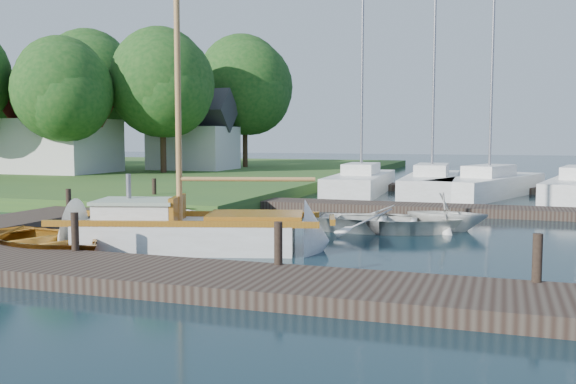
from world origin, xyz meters
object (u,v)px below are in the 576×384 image
(mooring_post_1, at_px, (75,232))
(marina_boat_2, at_px, (489,184))
(tree_3, at_px, (163,83))
(tree_2, at_px, (63,90))
(tender_c, at_px, (390,217))
(marina_boat_1, at_px, (432,182))
(marina_boat_0, at_px, (361,181))
(tree_7, at_px, (245,86))
(tender_a, at_px, (166,212))
(tree_4, at_px, (90,83))
(mooring_post_3, at_px, (537,258))
(house_a, at_px, (58,131))
(mooring_post_2, at_px, (278,243))
(dinghy, at_px, (43,235))
(house_c, at_px, (194,138))
(mooring_post_4, at_px, (69,202))
(sailboat, at_px, (195,235))
(mooring_post_5, at_px, (154,189))
(tender_d, at_px, (447,210))

(mooring_post_1, height_order, marina_boat_2, marina_boat_2)
(mooring_post_1, distance_m, tree_3, 26.05)
(tree_2, bearing_deg, tender_c, -31.10)
(marina_boat_2, bearing_deg, marina_boat_1, 102.32)
(marina_boat_0, height_order, tree_7, marina_boat_0)
(tender_a, xyz_separation_m, marina_boat_1, (6.58, 12.90, 0.18))
(tree_4, bearing_deg, mooring_post_3, -44.01)
(tree_2, bearing_deg, marina_boat_2, -1.01)
(tree_3, distance_m, tree_4, 8.96)
(mooring_post_3, relative_size, house_a, 0.13)
(marina_boat_1, distance_m, tree_7, 19.52)
(house_a, relative_size, tree_2, 0.81)
(tree_3, bearing_deg, marina_boat_2, -13.17)
(mooring_post_2, distance_m, dinghy, 6.08)
(mooring_post_2, bearing_deg, marina_boat_1, 87.63)
(marina_boat_0, distance_m, tree_7, 17.53)
(mooring_post_1, bearing_deg, house_c, 112.17)
(mooring_post_4, xyz_separation_m, tender_a, (2.71, 1.10, -0.32))
(tender_c, bearing_deg, mooring_post_3, -157.20)
(sailboat, xyz_separation_m, tree_4, (-20.55, 24.63, 6.03))
(house_c, xyz_separation_m, tree_3, (0.00, -3.95, 3.23))
(mooring_post_1, xyz_separation_m, mooring_post_5, (-4.00, 10.00, 0.00))
(mooring_post_5, bearing_deg, marina_boat_2, 36.19)
(marina_boat_1, xyz_separation_m, house_a, (-22.29, 2.00, 2.40))
(mooring_post_4, bearing_deg, tender_a, 22.16)
(dinghy, bearing_deg, mooring_post_3, -74.34)
(tender_a, bearing_deg, mooring_post_3, -103.17)
(tender_c, bearing_deg, tree_4, 45.20)
(sailboat, xyz_separation_m, marina_boat_2, (6.27, 16.23, 0.22))
(marina_boat_0, distance_m, marina_boat_2, 5.78)
(marina_boat_1, xyz_separation_m, tree_7, (-14.28, 12.05, 5.64))
(tender_d, distance_m, marina_boat_0, 12.16)
(marina_boat_2, bearing_deg, tender_c, -170.98)
(house_c, bearing_deg, mooring_post_4, -72.35)
(dinghy, distance_m, marina_boat_2, 20.12)
(mooring_post_5, distance_m, tender_a, 4.76)
(tree_2, bearing_deg, mooring_post_4, -51.95)
(mooring_post_2, xyz_separation_m, tender_d, (2.43, 7.52, -0.11))
(tender_d, distance_m, tree_2, 25.21)
(tender_a, xyz_separation_m, tender_d, (8.22, 1.42, 0.21))
(marina_boat_0, relative_size, marina_boat_1, 1.06)
(tender_c, height_order, house_c, house_c)
(mooring_post_2, xyz_separation_m, marina_boat_0, (-2.46, 18.65, -0.13))
(marina_boat_1, xyz_separation_m, tree_2, (-20.28, 0.05, 4.69))
(house_c, bearing_deg, mooring_post_5, -67.62)
(mooring_post_5, distance_m, tree_7, 22.32)
(tender_c, xyz_separation_m, tree_7, (-14.45, 24.34, 5.79))
(marina_boat_2, bearing_deg, mooring_post_4, 159.33)
(tender_a, bearing_deg, tree_4, 57.70)
(mooring_post_3, height_order, house_c, house_c)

